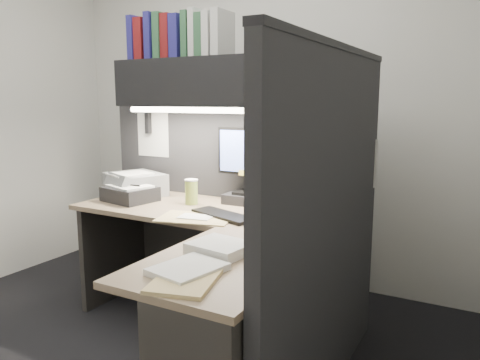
{
  "coord_description": "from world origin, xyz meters",
  "views": [
    {
      "loc": [
        1.62,
        -1.8,
        1.39
      ],
      "look_at": [
        0.34,
        0.51,
        0.94
      ],
      "focal_mm": 35.0,
      "sensor_mm": 36.0,
      "label": 1
    }
  ],
  "objects_px": {
    "overhead_shelf": "(228,82)",
    "coffee_cup": "(191,192)",
    "notebook_stack": "(130,194)",
    "telephone": "(304,207)",
    "desk": "(204,297)",
    "keyboard": "(223,215)",
    "printer": "(135,184)",
    "monitor": "(250,174)"
  },
  "relations": [
    {
      "from": "printer",
      "to": "notebook_stack",
      "type": "relative_size",
      "value": 1.22
    },
    {
      "from": "desk",
      "to": "printer",
      "type": "relative_size",
      "value": 4.44
    },
    {
      "from": "monitor",
      "to": "notebook_stack",
      "type": "bearing_deg",
      "value": -159.01
    },
    {
      "from": "desk",
      "to": "monitor",
      "type": "relative_size",
      "value": 3.48
    },
    {
      "from": "monitor",
      "to": "notebook_stack",
      "type": "relative_size",
      "value": 1.55
    },
    {
      "from": "coffee_cup",
      "to": "overhead_shelf",
      "type": "bearing_deg",
      "value": 32.73
    },
    {
      "from": "overhead_shelf",
      "to": "coffee_cup",
      "type": "distance_m",
      "value": 0.73
    },
    {
      "from": "desk",
      "to": "keyboard",
      "type": "bearing_deg",
      "value": 109.02
    },
    {
      "from": "coffee_cup",
      "to": "keyboard",
      "type": "bearing_deg",
      "value": -28.33
    },
    {
      "from": "notebook_stack",
      "to": "telephone",
      "type": "bearing_deg",
      "value": 9.69
    },
    {
      "from": "notebook_stack",
      "to": "overhead_shelf",
      "type": "bearing_deg",
      "value": 21.88
    },
    {
      "from": "printer",
      "to": "overhead_shelf",
      "type": "bearing_deg",
      "value": 28.28
    },
    {
      "from": "overhead_shelf",
      "to": "telephone",
      "type": "relative_size",
      "value": 6.62
    },
    {
      "from": "keyboard",
      "to": "printer",
      "type": "distance_m",
      "value": 0.9
    },
    {
      "from": "notebook_stack",
      "to": "coffee_cup",
      "type": "bearing_deg",
      "value": 15.86
    },
    {
      "from": "desk",
      "to": "overhead_shelf",
      "type": "distance_m",
      "value": 1.33
    },
    {
      "from": "overhead_shelf",
      "to": "monitor",
      "type": "height_order",
      "value": "overhead_shelf"
    },
    {
      "from": "keyboard",
      "to": "notebook_stack",
      "type": "xyz_separation_m",
      "value": [
        -0.76,
        0.07,
        0.04
      ]
    },
    {
      "from": "coffee_cup",
      "to": "telephone",
      "type": "bearing_deg",
      "value": 6.13
    },
    {
      "from": "keyboard",
      "to": "telephone",
      "type": "bearing_deg",
      "value": 53.34
    },
    {
      "from": "desk",
      "to": "telephone",
      "type": "relative_size",
      "value": 7.26
    },
    {
      "from": "monitor",
      "to": "coffee_cup",
      "type": "height_order",
      "value": "monitor"
    },
    {
      "from": "telephone",
      "to": "printer",
      "type": "relative_size",
      "value": 0.61
    },
    {
      "from": "overhead_shelf",
      "to": "printer",
      "type": "height_order",
      "value": "overhead_shelf"
    },
    {
      "from": "coffee_cup",
      "to": "printer",
      "type": "relative_size",
      "value": 0.4
    },
    {
      "from": "overhead_shelf",
      "to": "printer",
      "type": "xyz_separation_m",
      "value": [
        -0.71,
        -0.08,
        -0.69
      ]
    },
    {
      "from": "desk",
      "to": "notebook_stack",
      "type": "relative_size",
      "value": 5.4
    },
    {
      "from": "monitor",
      "to": "printer",
      "type": "distance_m",
      "value": 0.86
    },
    {
      "from": "printer",
      "to": "notebook_stack",
      "type": "distance_m",
      "value": 0.2
    },
    {
      "from": "monitor",
      "to": "overhead_shelf",
      "type": "bearing_deg",
      "value": -159.02
    },
    {
      "from": "overhead_shelf",
      "to": "coffee_cup",
      "type": "bearing_deg",
      "value": -147.27
    },
    {
      "from": "overhead_shelf",
      "to": "monitor",
      "type": "distance_m",
      "value": 0.59
    },
    {
      "from": "desk",
      "to": "coffee_cup",
      "type": "relative_size",
      "value": 11.19
    },
    {
      "from": "notebook_stack",
      "to": "desk",
      "type": "bearing_deg",
      "value": -29.03
    },
    {
      "from": "desk",
      "to": "telephone",
      "type": "distance_m",
      "value": 0.81
    },
    {
      "from": "monitor",
      "to": "notebook_stack",
      "type": "distance_m",
      "value": 0.81
    },
    {
      "from": "desk",
      "to": "notebook_stack",
      "type": "height_order",
      "value": "notebook_stack"
    },
    {
      "from": "keyboard",
      "to": "coffee_cup",
      "type": "height_order",
      "value": "coffee_cup"
    },
    {
      "from": "coffee_cup",
      "to": "notebook_stack",
      "type": "height_order",
      "value": "coffee_cup"
    },
    {
      "from": "coffee_cup",
      "to": "printer",
      "type": "distance_m",
      "value": 0.52
    },
    {
      "from": "printer",
      "to": "notebook_stack",
      "type": "height_order",
      "value": "printer"
    },
    {
      "from": "desk",
      "to": "overhead_shelf",
      "type": "xyz_separation_m",
      "value": [
        -0.3,
        0.75,
        1.06
      ]
    }
  ]
}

